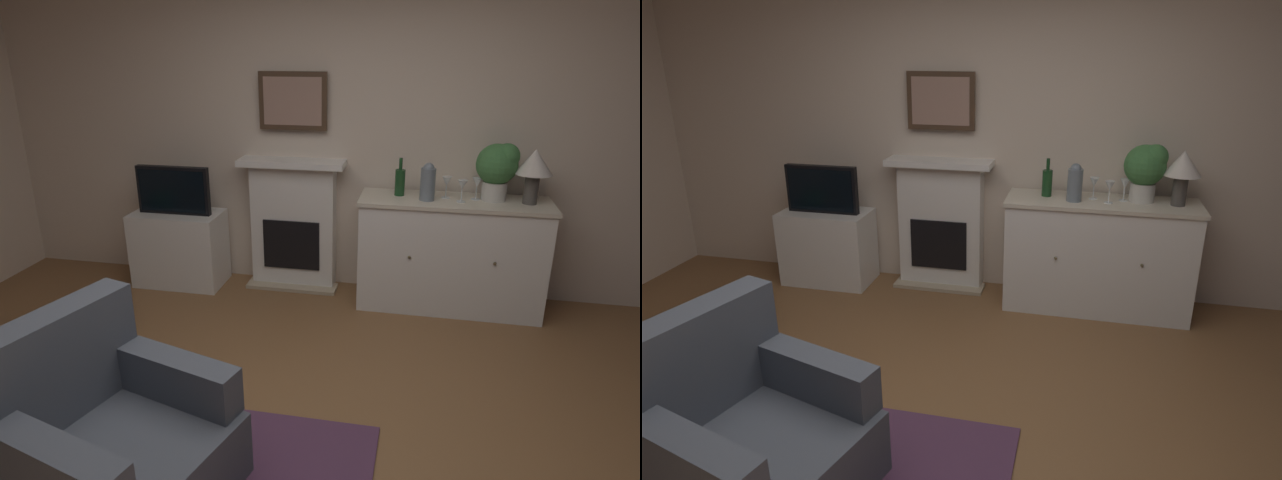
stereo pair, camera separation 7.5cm
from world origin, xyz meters
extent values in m
cube|color=brown|center=(0.00, 0.00, -0.05)|extent=(6.34, 4.59, 0.10)
cube|color=beige|center=(0.00, 2.26, 1.48)|extent=(6.34, 0.06, 2.96)
cube|color=white|center=(-0.57, 2.14, 0.53)|extent=(0.70, 0.18, 1.05)
cube|color=tan|center=(-0.57, 2.04, 0.01)|extent=(0.77, 0.20, 0.03)
cube|color=black|center=(-0.57, 2.05, 0.39)|extent=(0.48, 0.02, 0.42)
cube|color=white|center=(-0.57, 2.11, 1.07)|extent=(0.87, 0.27, 0.05)
cube|color=#473323|center=(-0.57, 2.18, 1.55)|extent=(0.55, 0.03, 0.45)
cube|color=#9E7A6B|center=(-0.57, 2.17, 1.55)|extent=(0.47, 0.01, 0.37)
cube|color=white|center=(0.73, 1.96, 0.43)|extent=(1.39, 0.45, 0.85)
cube|color=beige|center=(0.73, 1.96, 0.87)|extent=(1.42, 0.48, 0.03)
sphere|color=brown|center=(0.42, 1.72, 0.48)|extent=(0.02, 0.02, 0.02)
sphere|color=brown|center=(1.04, 1.72, 0.48)|extent=(0.02, 0.02, 0.02)
cylinder|color=#4C4742|center=(1.26, 1.96, 0.99)|extent=(0.10, 0.10, 0.22)
cone|color=silver|center=(1.26, 1.96, 1.19)|extent=(0.26, 0.26, 0.18)
cylinder|color=#193F1E|center=(0.31, 2.01, 0.98)|extent=(0.08, 0.08, 0.20)
cylinder|color=#193F1E|center=(0.31, 2.01, 1.13)|extent=(0.03, 0.03, 0.09)
cylinder|color=silver|center=(0.66, 2.00, 0.88)|extent=(0.06, 0.06, 0.00)
cylinder|color=silver|center=(0.66, 2.00, 0.93)|extent=(0.01, 0.01, 0.09)
cone|color=silver|center=(0.66, 2.00, 1.01)|extent=(0.07, 0.07, 0.07)
cylinder|color=silver|center=(0.77, 1.91, 0.88)|extent=(0.06, 0.06, 0.00)
cylinder|color=silver|center=(0.77, 1.91, 0.93)|extent=(0.01, 0.01, 0.09)
cone|color=silver|center=(0.77, 1.91, 1.01)|extent=(0.07, 0.07, 0.07)
cylinder|color=silver|center=(0.88, 2.00, 0.88)|extent=(0.06, 0.06, 0.00)
cylinder|color=silver|center=(0.88, 2.00, 0.93)|extent=(0.01, 0.01, 0.09)
cone|color=silver|center=(0.88, 2.00, 1.01)|extent=(0.07, 0.07, 0.07)
cylinder|color=slate|center=(0.52, 1.91, 1.00)|extent=(0.11, 0.11, 0.24)
sphere|color=slate|center=(0.52, 1.91, 1.12)|extent=(0.08, 0.08, 0.08)
cube|color=white|center=(-1.54, 1.97, 0.32)|extent=(0.75, 0.42, 0.64)
cube|color=black|center=(-1.54, 1.95, 0.84)|extent=(0.62, 0.06, 0.40)
cube|color=black|center=(-1.54, 1.92, 0.84)|extent=(0.57, 0.01, 0.35)
cylinder|color=beige|center=(1.01, 2.01, 0.95)|extent=(0.18, 0.18, 0.14)
sphere|color=#3D753D|center=(1.01, 2.01, 1.15)|extent=(0.30, 0.30, 0.30)
sphere|color=#3D753D|center=(1.07, 1.98, 1.22)|extent=(0.18, 0.18, 0.18)
cube|color=#474C56|center=(-0.68, -0.41, 0.26)|extent=(0.98, 0.95, 0.32)
cube|color=#474C56|center=(-1.00, -0.32, 0.67)|extent=(0.36, 0.77, 0.50)
cube|color=#474C56|center=(-0.77, -0.72, 0.53)|extent=(0.73, 0.33, 0.22)
cube|color=#474C56|center=(-0.60, -0.10, 0.53)|extent=(0.73, 0.33, 0.22)
cylinder|color=#473323|center=(-0.92, -0.01, 0.05)|extent=(0.05, 0.05, 0.10)
camera|label=1|loc=(0.50, -2.05, 1.97)|focal=30.23mm
camera|label=2|loc=(0.58, -2.04, 1.97)|focal=30.23mm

